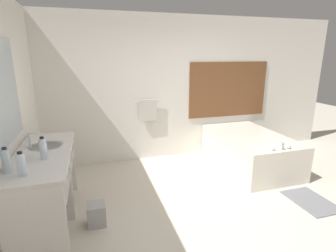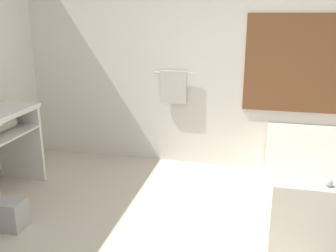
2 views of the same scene
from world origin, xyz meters
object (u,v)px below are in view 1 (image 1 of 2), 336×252
(water_bottle_1, at_px, (43,148))
(water_bottle_2, at_px, (21,164))
(bathtub, at_px, (249,149))
(water_bottle_3, at_px, (6,161))
(waste_bin, at_px, (97,214))

(water_bottle_1, bearing_deg, water_bottle_2, -108.05)
(bathtub, distance_m, water_bottle_3, 3.79)
(water_bottle_1, relative_size, waste_bin, 0.92)
(bathtub, distance_m, water_bottle_1, 3.45)
(bathtub, height_order, water_bottle_1, water_bottle_1)
(water_bottle_2, distance_m, waste_bin, 1.15)
(water_bottle_2, xyz_separation_m, waste_bin, (0.61, 0.40, -0.89))
(water_bottle_1, xyz_separation_m, water_bottle_3, (-0.28, -0.26, 0.00))
(water_bottle_1, height_order, waste_bin, water_bottle_1)
(water_bottle_1, distance_m, waste_bin, 1.02)
(bathtub, distance_m, water_bottle_2, 3.69)
(water_bottle_2, bearing_deg, waste_bin, 33.10)
(bathtub, height_order, water_bottle_3, water_bottle_3)
(waste_bin, bearing_deg, water_bottle_2, -146.90)
(water_bottle_1, bearing_deg, water_bottle_3, -136.56)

